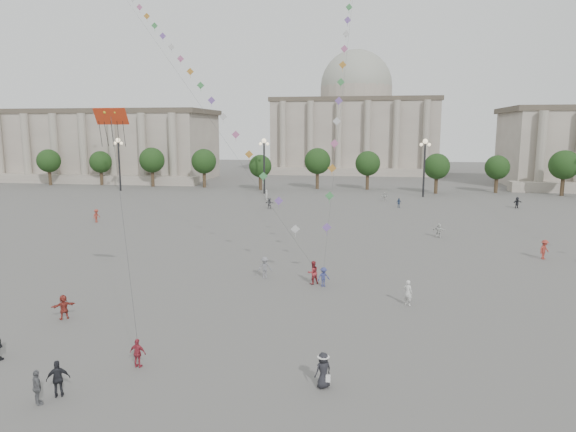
# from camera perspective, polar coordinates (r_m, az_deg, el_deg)

# --- Properties ---
(ground) EXTENTS (360.00, 360.00, 0.00)m
(ground) POSITION_cam_1_polar(r_m,az_deg,el_deg) (30.20, -2.76, -14.42)
(ground) COLOR #5A5855
(ground) RESTS_ON ground
(hall_west) EXTENTS (84.00, 26.22, 17.20)m
(hall_west) POSITION_cam_1_polar(r_m,az_deg,el_deg) (145.50, -24.48, 7.20)
(hall_west) COLOR gray
(hall_west) RESTS_ON ground
(hall_central) EXTENTS (48.30, 34.30, 35.50)m
(hall_central) POSITION_cam_1_polar(r_m,az_deg,el_deg) (156.29, 7.47, 10.20)
(hall_central) COLOR gray
(hall_central) RESTS_ON ground
(tree_row) EXTENTS (137.12, 5.12, 8.00)m
(tree_row) POSITION_cam_1_polar(r_m,az_deg,el_deg) (105.34, 6.31, 5.76)
(tree_row) COLOR #34251A
(tree_row) RESTS_ON ground
(lamp_post_far_west) EXTENTS (2.00, 0.90, 10.65)m
(lamp_post_far_west) POSITION_cam_1_polar(r_m,az_deg,el_deg) (109.63, -18.29, 6.51)
(lamp_post_far_west) COLOR #262628
(lamp_post_far_west) RESTS_ON ground
(lamp_post_mid_west) EXTENTS (2.00, 0.90, 10.65)m
(lamp_post_mid_west) POSITION_cam_1_polar(r_m,az_deg,el_deg) (99.30, -2.67, 6.71)
(lamp_post_mid_west) COLOR #262628
(lamp_post_mid_west) RESTS_ON ground
(lamp_post_mid_east) EXTENTS (2.00, 0.90, 10.65)m
(lamp_post_mid_east) POSITION_cam_1_polar(r_m,az_deg,el_deg) (97.49, 14.94, 6.35)
(lamp_post_mid_east) COLOR #262628
(lamp_post_mid_east) RESTS_ON ground
(person_crowd_0) EXTENTS (0.97, 0.68, 1.53)m
(person_crowd_0) POSITION_cam_1_polar(r_m,az_deg,el_deg) (83.68, 12.20, 1.44)
(person_crowd_0) COLOR navy
(person_crowd_0) RESTS_ON ground
(person_crowd_2) EXTENTS (0.90, 1.27, 1.79)m
(person_crowd_2) POSITION_cam_1_polar(r_m,az_deg,el_deg) (73.31, -20.51, 0.02)
(person_crowd_2) COLOR #9B382A
(person_crowd_2) RESTS_ON ground
(person_crowd_4) EXTENTS (1.51, 1.01, 1.57)m
(person_crowd_4) POSITION_cam_1_polar(r_m,az_deg,el_deg) (90.66, 10.67, 2.12)
(person_crowd_4) COLOR silver
(person_crowd_4) RESTS_ON ground
(person_crowd_6) EXTENTS (1.30, 0.94, 1.81)m
(person_crowd_6) POSITION_cam_1_polar(r_m,az_deg,el_deg) (43.11, -2.60, -5.73)
(person_crowd_6) COLOR slate
(person_crowd_6) RESTS_ON ground
(person_crowd_7) EXTENTS (1.55, 0.59, 1.64)m
(person_crowd_7) POSITION_cam_1_polar(r_m,az_deg,el_deg) (61.63, 16.40, -1.54)
(person_crowd_7) COLOR silver
(person_crowd_7) RESTS_ON ground
(person_crowd_8) EXTENTS (1.39, 1.33, 1.90)m
(person_crowd_8) POSITION_cam_1_polar(r_m,az_deg,el_deg) (54.97, 26.60, -3.35)
(person_crowd_8) COLOR maroon
(person_crowd_8) RESTS_ON ground
(person_crowd_9) EXTENTS (1.72, 1.27, 1.80)m
(person_crowd_9) POSITION_cam_1_polar(r_m,az_deg,el_deg) (88.89, 24.11, 1.37)
(person_crowd_9) COLOR black
(person_crowd_9) RESTS_ON ground
(person_crowd_10) EXTENTS (0.57, 0.74, 1.82)m
(person_crowd_10) POSITION_cam_1_polar(r_m,az_deg,el_deg) (90.87, -2.38, 2.37)
(person_crowd_10) COLOR silver
(person_crowd_10) RESTS_ON ground
(person_crowd_12) EXTENTS (1.68, 0.93, 1.73)m
(person_crowd_12) POSITION_cam_1_polar(r_m,az_deg,el_deg) (80.62, -2.08, 1.42)
(person_crowd_12) COLOR #5C5D61
(person_crowd_12) RESTS_ON ground
(person_crowd_13) EXTENTS (0.80, 0.75, 1.84)m
(person_crowd_13) POSITION_cam_1_polar(r_m,az_deg,el_deg) (37.56, 13.19, -8.29)
(person_crowd_13) COLOR silver
(person_crowd_13) RESTS_ON ground
(tourist_0) EXTENTS (0.94, 0.46, 1.56)m
(tourist_0) POSITION_cam_1_polar(r_m,az_deg,el_deg) (28.74, -16.35, -14.41)
(tourist_0) COLOR #9F2B39
(tourist_0) RESTS_ON ground
(tourist_2) EXTENTS (1.44, 1.39, 1.64)m
(tourist_2) POSITION_cam_1_polar(r_m,az_deg,el_deg) (37.12, -23.66, -9.24)
(tourist_2) COLOR maroon
(tourist_2) RESTS_ON ground
(tourist_3) EXTENTS (0.99, 0.94, 1.65)m
(tourist_3) POSITION_cam_1_polar(r_m,az_deg,el_deg) (26.82, -26.10, -16.73)
(tourist_3) COLOR slate
(tourist_3) RESTS_ON ground
(tourist_4) EXTENTS (1.12, 0.88, 1.77)m
(tourist_4) POSITION_cam_1_polar(r_m,az_deg,el_deg) (27.10, -24.17, -16.17)
(tourist_4) COLOR #222227
(tourist_4) RESTS_ON ground
(kite_flyer_0) EXTENTS (1.17, 1.12, 1.91)m
(kite_flyer_0) POSITION_cam_1_polar(r_m,az_deg,el_deg) (41.46, 2.78, -6.29)
(kite_flyer_0) COLOR maroon
(kite_flyer_0) RESTS_ON ground
(kite_flyer_1) EXTENTS (1.17, 1.03, 1.57)m
(kite_flyer_1) POSITION_cam_1_polar(r_m,az_deg,el_deg) (40.91, 3.98, -6.77)
(kite_flyer_1) COLOR navy
(kite_flyer_1) RESTS_ON ground
(hat_person) EXTENTS (1.02, 0.97, 1.76)m
(hat_person) POSITION_cam_1_polar(r_m,az_deg,el_deg) (25.72, 3.95, -16.66)
(hat_person) COLOR black
(hat_person) RESTS_ON ground
(dragon_kite) EXTENTS (3.35, 3.76, 14.13)m
(dragon_kite) POSITION_cam_1_polar(r_m,az_deg,el_deg) (34.46, -18.98, 9.18)
(dragon_kite) COLOR #B32E13
(dragon_kite) RESTS_ON ground
(kite_train_west) EXTENTS (36.56, 35.74, 64.11)m
(kite_train_west) POSITION_cam_1_polar(r_m,az_deg,el_deg) (64.44, -13.24, 17.79)
(kite_train_west) COLOR #3F3F3F
(kite_train_west) RESTS_ON ground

